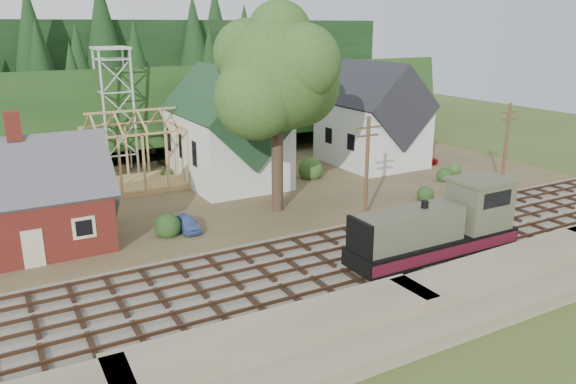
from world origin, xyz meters
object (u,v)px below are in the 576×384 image
locomotive (440,228)px  car_red (419,159)px  car_blue (187,223)px  patio_set (72,223)px

locomotive → car_red: locomotive is taller
car_blue → patio_set: bearing=177.5°
patio_set → car_blue: bearing=-2.1°
car_red → car_blue: bearing=129.6°
locomotive → car_blue: 17.43m
car_blue → car_red: 28.98m
car_blue → car_red: bearing=13.8°
locomotive → car_blue: bearing=136.1°
locomotive → patio_set: bearing=148.5°
locomotive → patio_set: size_ratio=5.48×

